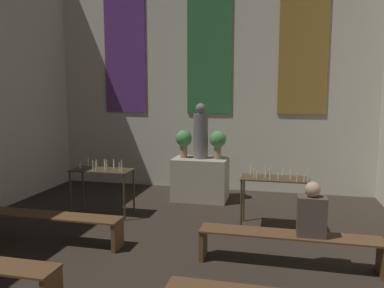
{
  "coord_description": "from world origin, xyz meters",
  "views": [
    {
      "loc": [
        1.59,
        1.79,
        2.23
      ],
      "look_at": [
        0.0,
        8.66,
        1.3
      ],
      "focal_mm": 35.0,
      "sensor_mm": 36.0,
      "label": 1
    }
  ],
  "objects_px": {
    "altar": "(200,179)",
    "candle_rack_right": "(275,185)",
    "flower_vase_left": "(184,140)",
    "statue": "(201,133)",
    "pew_back_left": "(48,221)",
    "pew_back_right": "(288,242)",
    "flower_vase_right": "(218,141)",
    "candle_rack_left": "(102,176)",
    "person_seated": "(312,212)"
  },
  "relations": [
    {
      "from": "altar",
      "to": "candle_rack_right",
      "type": "xyz_separation_m",
      "value": [
        1.56,
        -1.44,
        0.3
      ]
    },
    {
      "from": "flower_vase_left",
      "to": "statue",
      "type": "bearing_deg",
      "value": 0.0
    },
    {
      "from": "pew_back_left",
      "to": "pew_back_right",
      "type": "bearing_deg",
      "value": 0.0
    },
    {
      "from": "flower_vase_right",
      "to": "candle_rack_left",
      "type": "distance_m",
      "value": 2.46
    },
    {
      "from": "statue",
      "to": "candle_rack_right",
      "type": "bearing_deg",
      "value": -42.67
    },
    {
      "from": "pew_back_left",
      "to": "person_seated",
      "type": "xyz_separation_m",
      "value": [
        3.8,
        -0.0,
        0.41
      ]
    },
    {
      "from": "flower_vase_left",
      "to": "candle_rack_left",
      "type": "distance_m",
      "value": 1.94
    },
    {
      "from": "candle_rack_left",
      "to": "pew_back_right",
      "type": "xyz_separation_m",
      "value": [
        3.32,
        -1.41,
        -0.41
      ]
    },
    {
      "from": "altar",
      "to": "flower_vase_right",
      "type": "bearing_deg",
      "value": 0.0
    },
    {
      "from": "flower_vase_right",
      "to": "pew_back_right",
      "type": "relative_size",
      "value": 0.26
    },
    {
      "from": "pew_back_right",
      "to": "flower_vase_right",
      "type": "bearing_deg",
      "value": 116.06
    },
    {
      "from": "candle_rack_right",
      "to": "pew_back_left",
      "type": "xyz_separation_m",
      "value": [
        -3.32,
        -1.41,
        -0.41
      ]
    },
    {
      "from": "altar",
      "to": "candle_rack_left",
      "type": "relative_size",
      "value": 1.03
    },
    {
      "from": "person_seated",
      "to": "candle_rack_right",
      "type": "bearing_deg",
      "value": 108.66
    },
    {
      "from": "statue",
      "to": "flower_vase_right",
      "type": "xyz_separation_m",
      "value": [
        0.37,
        0.0,
        -0.15
      ]
    },
    {
      "from": "candle_rack_right",
      "to": "pew_back_left",
      "type": "distance_m",
      "value": 3.63
    },
    {
      "from": "flower_vase_right",
      "to": "altar",
      "type": "bearing_deg",
      "value": 180.0
    },
    {
      "from": "flower_vase_left",
      "to": "pew_back_left",
      "type": "bearing_deg",
      "value": -116.06
    },
    {
      "from": "statue",
      "to": "altar",
      "type": "bearing_deg",
      "value": 0.0
    },
    {
      "from": "flower_vase_right",
      "to": "flower_vase_left",
      "type": "bearing_deg",
      "value": 180.0
    },
    {
      "from": "pew_back_right",
      "to": "person_seated",
      "type": "height_order",
      "value": "person_seated"
    },
    {
      "from": "pew_back_left",
      "to": "pew_back_right",
      "type": "distance_m",
      "value": 3.52
    },
    {
      "from": "pew_back_left",
      "to": "flower_vase_left",
      "type": "bearing_deg",
      "value": 63.94
    },
    {
      "from": "candle_rack_left",
      "to": "pew_back_right",
      "type": "bearing_deg",
      "value": -23.05
    },
    {
      "from": "statue",
      "to": "person_seated",
      "type": "distance_m",
      "value": 3.57
    },
    {
      "from": "candle_rack_right",
      "to": "person_seated",
      "type": "height_order",
      "value": "person_seated"
    },
    {
      "from": "altar",
      "to": "candle_rack_right",
      "type": "distance_m",
      "value": 2.14
    },
    {
      "from": "candle_rack_right",
      "to": "person_seated",
      "type": "distance_m",
      "value": 1.49
    },
    {
      "from": "candle_rack_left",
      "to": "pew_back_right",
      "type": "relative_size",
      "value": 0.48
    },
    {
      "from": "flower_vase_left",
      "to": "candle_rack_left",
      "type": "height_order",
      "value": "flower_vase_left"
    },
    {
      "from": "flower_vase_right",
      "to": "person_seated",
      "type": "relative_size",
      "value": 0.84
    },
    {
      "from": "altar",
      "to": "flower_vase_right",
      "type": "xyz_separation_m",
      "value": [
        0.37,
        0.0,
        0.83
      ]
    },
    {
      "from": "candle_rack_left",
      "to": "altar",
      "type": "bearing_deg",
      "value": 42.62
    },
    {
      "from": "altar",
      "to": "candle_rack_right",
      "type": "bearing_deg",
      "value": -42.67
    },
    {
      "from": "statue",
      "to": "flower_vase_left",
      "type": "xyz_separation_m",
      "value": [
        -0.37,
        0.0,
        -0.15
      ]
    },
    {
      "from": "pew_back_left",
      "to": "statue",
      "type": "bearing_deg",
      "value": 58.28
    },
    {
      "from": "flower_vase_right",
      "to": "candle_rack_right",
      "type": "distance_m",
      "value": 1.94
    },
    {
      "from": "pew_back_left",
      "to": "person_seated",
      "type": "relative_size",
      "value": 3.29
    },
    {
      "from": "flower_vase_left",
      "to": "candle_rack_left",
      "type": "bearing_deg",
      "value": -129.72
    },
    {
      "from": "altar",
      "to": "flower_vase_left",
      "type": "bearing_deg",
      "value": 180.0
    },
    {
      "from": "flower_vase_left",
      "to": "pew_back_right",
      "type": "xyz_separation_m",
      "value": [
        2.13,
        -2.85,
        -0.94
      ]
    },
    {
      "from": "flower_vase_left",
      "to": "person_seated",
      "type": "distance_m",
      "value": 3.77
    },
    {
      "from": "candle_rack_right",
      "to": "pew_back_left",
      "type": "height_order",
      "value": "candle_rack_right"
    },
    {
      "from": "altar",
      "to": "pew_back_right",
      "type": "xyz_separation_m",
      "value": [
        1.76,
        -2.85,
        -0.12
      ]
    },
    {
      "from": "altar",
      "to": "candle_rack_left",
      "type": "bearing_deg",
      "value": -137.38
    },
    {
      "from": "candle_rack_right",
      "to": "statue",
      "type": "bearing_deg",
      "value": 137.33
    },
    {
      "from": "flower_vase_right",
      "to": "candle_rack_left",
      "type": "relative_size",
      "value": 0.53
    },
    {
      "from": "statue",
      "to": "pew_back_right",
      "type": "distance_m",
      "value": 3.52
    },
    {
      "from": "statue",
      "to": "flower_vase_right",
      "type": "relative_size",
      "value": 1.96
    },
    {
      "from": "statue",
      "to": "candle_rack_left",
      "type": "bearing_deg",
      "value": -137.38
    }
  ]
}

